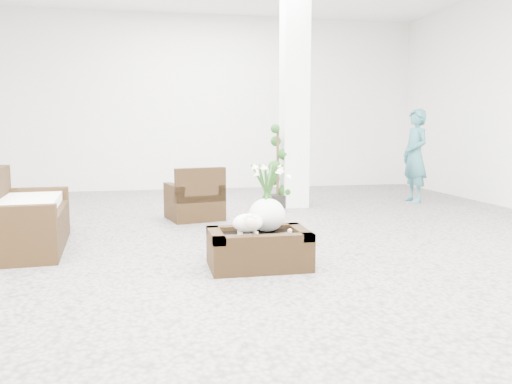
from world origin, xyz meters
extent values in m
plane|color=gray|center=(0.00, 0.00, 0.00)|extent=(11.00, 11.00, 0.00)
cube|color=white|center=(1.20, 2.80, 1.75)|extent=(0.40, 0.40, 3.50)
cube|color=#36220F|center=(-0.10, -0.72, 0.16)|extent=(0.90, 0.60, 0.31)
ellipsoid|color=white|center=(-0.22, -0.82, 0.42)|extent=(0.28, 0.23, 0.21)
cylinder|color=white|center=(0.20, -0.70, 0.33)|extent=(0.04, 0.04, 0.03)
cube|color=#36220F|center=(-0.47, 1.93, 0.37)|extent=(0.83, 0.81, 0.74)
cube|color=#36220F|center=(-2.35, 0.47, 0.42)|extent=(0.87, 1.63, 0.84)
imported|color=#32676F|center=(3.34, 2.87, 0.79)|extent=(0.40, 0.59, 1.57)
camera|label=1|loc=(-1.06, -5.36, 1.30)|focal=37.11mm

